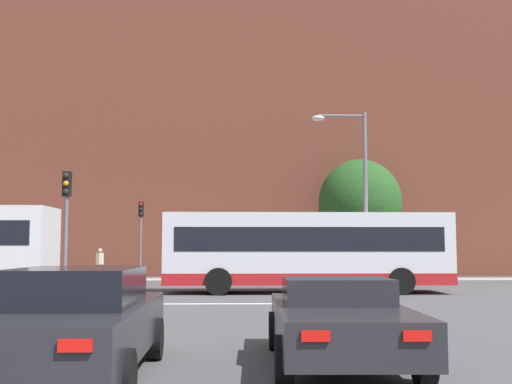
# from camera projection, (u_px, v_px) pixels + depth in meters

# --- Properties ---
(stop_line_strip) EXTENTS (7.65, 0.30, 0.01)m
(stop_line_strip) POSITION_uv_depth(u_px,v_px,m) (230.00, 304.00, 19.79)
(stop_line_strip) COLOR silver
(stop_line_strip) RESTS_ON ground_plane
(far_pavement) EXTENTS (68.50, 2.50, 0.01)m
(far_pavement) POSITION_uv_depth(u_px,v_px,m) (234.00, 279.00, 35.33)
(far_pavement) COLOR #A09B91
(far_pavement) RESTS_ON ground_plane
(brick_civic_building) EXTENTS (44.54, 10.74, 28.35)m
(brick_civic_building) POSITION_uv_depth(u_px,v_px,m) (208.00, 113.00, 44.94)
(brick_civic_building) COLOR brown
(brick_civic_building) RESTS_ON ground_plane
(car_saloon_left) EXTENTS (1.99, 4.96, 1.46)m
(car_saloon_left) POSITION_uv_depth(u_px,v_px,m) (77.00, 322.00, 8.39)
(car_saloon_left) COLOR #232328
(car_saloon_left) RESTS_ON ground_plane
(car_roadster_right) EXTENTS (2.05, 4.79, 1.27)m
(car_roadster_right) POSITION_uv_depth(u_px,v_px,m) (338.00, 320.00, 9.48)
(car_roadster_right) COLOR #232328
(car_roadster_right) RESTS_ON ground_plane
(bus_crossing_lead) EXTENTS (10.88, 2.71, 3.05)m
(bus_crossing_lead) POSITION_uv_depth(u_px,v_px,m) (306.00, 250.00, 24.80)
(bus_crossing_lead) COLOR silver
(bus_crossing_lead) RESTS_ON ground_plane
(traffic_light_far_left) EXTENTS (0.26, 0.31, 4.23)m
(traffic_light_far_left) POSITION_uv_depth(u_px,v_px,m) (141.00, 227.00, 34.91)
(traffic_light_far_left) COLOR slate
(traffic_light_far_left) RESTS_ON ground_plane
(traffic_light_near_left) EXTENTS (0.26, 0.31, 4.18)m
(traffic_light_near_left) POSITION_uv_depth(u_px,v_px,m) (66.00, 214.00, 20.49)
(traffic_light_near_left) COLOR slate
(traffic_light_near_left) RESTS_ON ground_plane
(street_lamp_junction) EXTENTS (2.17, 0.36, 7.06)m
(street_lamp_junction) POSITION_uv_depth(u_px,v_px,m) (356.00, 181.00, 25.02)
(street_lamp_junction) COLOR slate
(street_lamp_junction) RESTS_ON ground_plane
(pedestrian_waiting) EXTENTS (0.37, 0.46, 1.70)m
(pedestrian_waiting) POSITION_uv_depth(u_px,v_px,m) (100.00, 261.00, 35.08)
(pedestrian_waiting) COLOR brown
(pedestrian_waiting) RESTS_ON ground_plane
(pedestrian_walking_east) EXTENTS (0.45, 0.35, 1.56)m
(pedestrian_walking_east) POSITION_uv_depth(u_px,v_px,m) (415.00, 263.00, 35.78)
(pedestrian_walking_east) COLOR #333851
(pedestrian_walking_east) RESTS_ON ground_plane
(pedestrian_walking_west) EXTENTS (0.43, 0.45, 1.78)m
(pedestrian_walking_west) POSITION_uv_depth(u_px,v_px,m) (406.00, 260.00, 36.14)
(pedestrian_walking_west) COLOR #333851
(pedestrian_walking_west) RESTS_ON ground_plane
(tree_by_building) EXTENTS (4.78, 4.78, 6.84)m
(tree_by_building) POSITION_uv_depth(u_px,v_px,m) (360.00, 203.00, 36.97)
(tree_by_building) COLOR #4C3823
(tree_by_building) RESTS_ON ground_plane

